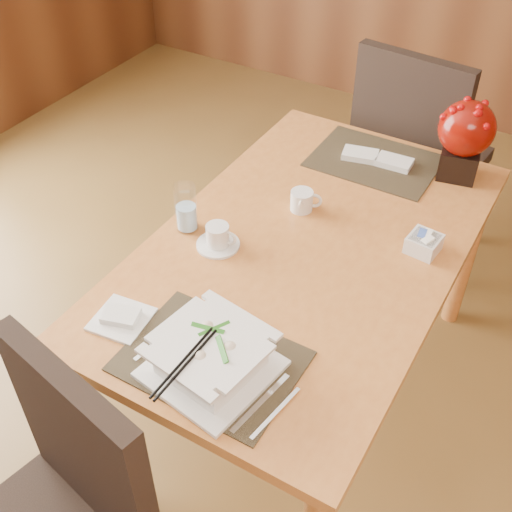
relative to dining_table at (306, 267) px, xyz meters
The scene contains 12 objects.
dining_table is the anchor object (origin of this frame).
placemat_near 0.56m from the dining_table, 90.00° to the right, with size 0.45×0.33×0.01m, color black.
placemat_far 0.56m from the dining_table, 90.00° to the left, with size 0.45×0.33×0.01m, color black.
soup_setting 0.60m from the dining_table, 87.97° to the right, with size 0.33×0.33×0.12m.
coffee_cup 0.31m from the dining_table, 147.82° to the right, with size 0.14×0.14×0.08m.
water_glass 0.43m from the dining_table, 161.26° to the right, with size 0.07×0.07×0.16m, color silver.
creamer_jug 0.23m from the dining_table, 123.32° to the left, with size 0.10×0.10×0.07m, color silver, non-canonical shape.
sugar_caddy 0.38m from the dining_table, 25.19° to the left, with size 0.09×0.09×0.06m, color silver.
berry_decor 0.73m from the dining_table, 65.12° to the left, with size 0.20×0.20×0.29m.
napkins_far 0.56m from the dining_table, 88.24° to the left, with size 0.26×0.09×0.02m, color silver, non-canonical shape.
bread_plate 0.63m from the dining_table, 117.84° to the right, with size 0.15×0.15×0.01m, color silver.
far_chair 0.96m from the dining_table, 88.26° to the left, with size 0.54×0.55×1.06m.
Camera 1 is at (0.64, -0.81, 2.05)m, focal length 45.00 mm.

